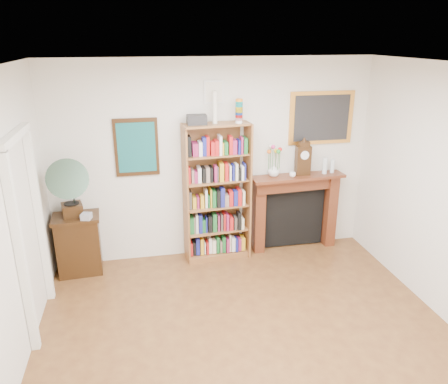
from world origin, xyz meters
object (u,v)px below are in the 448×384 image
object	(u,v)px
bottle_right	(332,166)
bookshelf	(217,185)
fireplace	(295,205)
flower_vase	(274,170)
gramophone	(67,185)
bottle_left	(325,166)
side_cabinet	(79,244)
mantel_clock	(303,159)
cd_stack	(86,216)
teacup	(293,175)

from	to	relation	value
bottle_right	bookshelf	bearing A→B (deg)	-178.14
bookshelf	bottle_right	bearing A→B (deg)	-3.66
fireplace	bottle_right	xyz separation A→B (m)	(0.54, -0.02, 0.58)
bookshelf	flower_vase	size ratio (longest dim) A/B	13.04
bookshelf	gramophone	distance (m)	1.96
bookshelf	bottle_left	distance (m)	1.61
gramophone	side_cabinet	bearing A→B (deg)	56.59
side_cabinet	fireplace	world-z (taller)	fireplace
mantel_clock	cd_stack	bearing A→B (deg)	-176.10
side_cabinet	bookshelf	bearing A→B (deg)	-1.92
side_cabinet	flower_vase	distance (m)	2.86
fireplace	bottle_left	size ratio (longest dim) A/B	5.79
fireplace	bottle_right	distance (m)	0.79
side_cabinet	gramophone	xyz separation A→B (m)	(-0.04, -0.10, 0.88)
gramophone	mantel_clock	size ratio (longest dim) A/B	1.71
fireplace	bottle_left	world-z (taller)	bottle_left
bookshelf	fireplace	bearing A→B (deg)	-1.64
teacup	flower_vase	bearing A→B (deg)	160.83
bookshelf	cd_stack	size ratio (longest dim) A/B	18.80
gramophone	mantel_clock	world-z (taller)	gramophone
bookshelf	flower_vase	distance (m)	0.85
teacup	bottle_right	bearing A→B (deg)	7.94
cd_stack	flower_vase	distance (m)	2.62
side_cabinet	bottle_right	distance (m)	3.73
bookshelf	bottle_left	bearing A→B (deg)	-4.30
bookshelf	side_cabinet	world-z (taller)	bookshelf
gramophone	fireplace	bearing A→B (deg)	-8.95
gramophone	mantel_clock	bearing A→B (deg)	-9.77
bookshelf	flower_vase	xyz separation A→B (m)	(0.83, 0.05, 0.15)
gramophone	cd_stack	world-z (taller)	gramophone
bottle_left	teacup	bearing A→B (deg)	-172.52
flower_vase	bottle_left	xyz separation A→B (m)	(0.76, -0.02, 0.03)
flower_vase	teacup	bearing A→B (deg)	-19.17
mantel_clock	bottle_left	world-z (taller)	mantel_clock
bottle_right	fireplace	bearing A→B (deg)	177.43
bookshelf	bottle_right	xyz separation A→B (m)	(1.73, 0.06, 0.16)
flower_vase	side_cabinet	bearing A→B (deg)	-177.66
bookshelf	bottle_left	xyz separation A→B (m)	(1.60, 0.03, 0.18)
gramophone	bottle_right	distance (m)	3.67
cd_stack	bottle_right	bearing A→B (deg)	4.17
bookshelf	side_cabinet	xyz separation A→B (m)	(-1.90, -0.06, -0.69)
bottle_left	side_cabinet	bearing A→B (deg)	-178.51
mantel_clock	flower_vase	size ratio (longest dim) A/B	2.81
mantel_clock	side_cabinet	bearing A→B (deg)	-178.86
gramophone	bookshelf	bearing A→B (deg)	-8.71
flower_vase	bottle_right	xyz separation A→B (m)	(0.89, 0.00, 0.01)
side_cabinet	teacup	size ratio (longest dim) A/B	9.24
side_cabinet	bottle_left	xyz separation A→B (m)	(3.50, 0.09, 0.87)
flower_vase	teacup	distance (m)	0.27
fireplace	bottle_left	xyz separation A→B (m)	(0.41, -0.05, 0.60)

